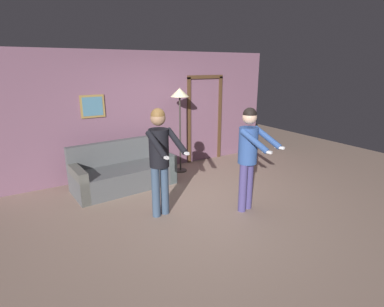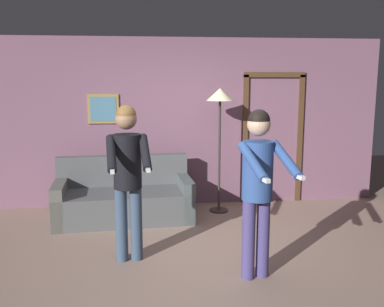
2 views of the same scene
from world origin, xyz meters
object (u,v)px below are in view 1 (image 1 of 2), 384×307
Objects in this scene: couch at (123,173)px; person_standing_left at (160,153)px; torchiere_lamp at (180,100)px; person_standing_right at (249,150)px.

couch is 1.15× the size of person_standing_left.
torchiere_lamp is at bearing 52.59° from person_standing_left.
person_standing_left is 1.39m from person_standing_right.
person_standing_left is (0.13, -1.44, 0.76)m from couch.
person_standing_right is at bearing -23.45° from person_standing_left.
couch is 1.06× the size of torchiere_lamp.
person_standing_right is (1.40, -2.00, 0.74)m from couch.
person_standing_right is (1.28, -0.55, -0.01)m from person_standing_left.
person_standing_left is at bearing 156.55° from person_standing_right.
person_standing_left is at bearing -84.93° from couch.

